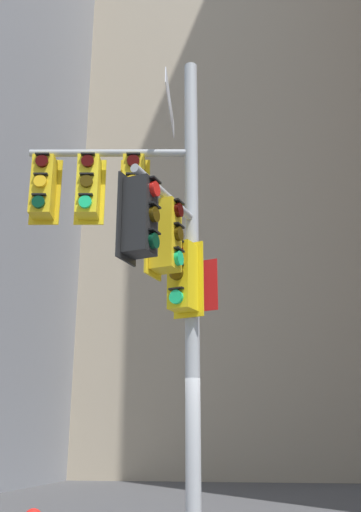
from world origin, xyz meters
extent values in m
cube|color=tan|center=(-0.74, 26.39, 15.58)|extent=(16.94, 16.94, 31.16)
cylinder|color=#9EA0A3|center=(0.00, 0.00, 3.88)|extent=(0.21, 0.21, 7.77)
cylinder|color=#9EA0A3|center=(-1.29, -0.20, 6.10)|extent=(2.61, 0.51, 0.12)
cylinder|color=#9EA0A3|center=(-0.24, -0.91, 4.94)|extent=(0.60, 1.85, 0.12)
cube|color=gold|center=(-0.94, 0.05, 5.50)|extent=(0.48, 0.10, 1.14)
cube|color=gold|center=(-0.91, -0.14, 5.50)|extent=(0.39, 0.39, 1.00)
cylinder|color=#360605|center=(-0.88, -0.34, 5.85)|extent=(0.21, 0.09, 0.20)
cube|color=black|center=(-0.88, -0.34, 5.97)|extent=(0.23, 0.10, 0.02)
cylinder|color=yellow|center=(-0.88, -0.34, 5.50)|extent=(0.21, 0.09, 0.20)
cube|color=black|center=(-0.88, -0.34, 5.62)|extent=(0.23, 0.10, 0.02)
cylinder|color=#06311C|center=(-0.88, -0.34, 5.15)|extent=(0.21, 0.09, 0.20)
cube|color=black|center=(-0.88, -0.34, 5.27)|extent=(0.23, 0.10, 0.02)
cube|color=yellow|center=(-1.65, -0.06, 5.50)|extent=(0.48, 0.10, 1.14)
cube|color=yellow|center=(-1.62, -0.25, 5.50)|extent=(0.39, 0.39, 1.00)
cylinder|color=#360605|center=(-1.59, -0.45, 5.85)|extent=(0.21, 0.09, 0.20)
cube|color=black|center=(-1.59, -0.45, 5.97)|extent=(0.23, 0.10, 0.02)
cylinder|color=#3C2C06|center=(-1.59, -0.45, 5.50)|extent=(0.21, 0.09, 0.20)
cube|color=black|center=(-1.59, -0.45, 5.62)|extent=(0.23, 0.10, 0.02)
cylinder|color=#19C672|center=(-1.59, -0.45, 5.15)|extent=(0.21, 0.09, 0.20)
cube|color=black|center=(-1.59, -0.45, 5.27)|extent=(0.23, 0.10, 0.02)
cube|color=gold|center=(-2.36, -0.17, 5.50)|extent=(0.48, 0.10, 1.14)
cube|color=gold|center=(-2.33, -0.36, 5.50)|extent=(0.39, 0.39, 1.00)
cylinder|color=#360605|center=(-2.30, -0.55, 5.85)|extent=(0.21, 0.09, 0.20)
cube|color=black|center=(-2.30, -0.56, 5.97)|extent=(0.23, 0.10, 0.02)
cylinder|color=yellow|center=(-2.30, -0.55, 5.50)|extent=(0.21, 0.09, 0.20)
cube|color=black|center=(-2.30, -0.56, 5.62)|extent=(0.23, 0.10, 0.02)
cylinder|color=#06311C|center=(-2.30, -0.55, 5.15)|extent=(0.21, 0.09, 0.20)
cube|color=black|center=(-2.30, -0.56, 5.27)|extent=(0.23, 0.10, 0.02)
cube|color=gold|center=(-0.42, -0.86, 4.34)|extent=(0.15, 0.47, 1.14)
cube|color=gold|center=(-0.24, -0.91, 4.34)|extent=(0.42, 0.42, 1.00)
cylinder|color=#360605|center=(-0.05, -0.96, 4.69)|extent=(0.11, 0.21, 0.20)
cube|color=black|center=(-0.04, -0.96, 4.81)|extent=(0.13, 0.23, 0.02)
cylinder|color=#3C2C06|center=(-0.05, -0.96, 4.34)|extent=(0.11, 0.21, 0.20)
cube|color=black|center=(-0.04, -0.96, 4.46)|extent=(0.13, 0.23, 0.02)
cylinder|color=#19C672|center=(-0.05, -0.96, 3.99)|extent=(0.11, 0.21, 0.20)
cube|color=black|center=(-0.04, -0.96, 4.11)|extent=(0.13, 0.23, 0.02)
cube|color=black|center=(-0.62, -1.59, 4.34)|extent=(0.15, 0.47, 1.14)
cube|color=black|center=(-0.43, -1.64, 4.34)|extent=(0.42, 0.42, 1.00)
cylinder|color=red|center=(-0.24, -1.69, 4.69)|extent=(0.11, 0.21, 0.20)
cube|color=black|center=(-0.24, -1.69, 4.81)|extent=(0.13, 0.23, 0.02)
cylinder|color=#3C2C06|center=(-0.24, -1.69, 4.34)|extent=(0.11, 0.21, 0.20)
cube|color=black|center=(-0.24, -1.69, 4.46)|extent=(0.13, 0.23, 0.02)
cylinder|color=#06311C|center=(-0.24, -1.69, 3.99)|extent=(0.11, 0.21, 0.20)
cube|color=black|center=(-0.24, -1.69, 4.11)|extent=(0.13, 0.23, 0.02)
cube|color=yellow|center=(-0.04, -0.11, 3.93)|extent=(0.46, 0.18, 1.14)
cube|color=yellow|center=(-0.10, -0.29, 3.93)|extent=(0.43, 0.43, 1.00)
cylinder|color=#360605|center=(-0.16, -0.48, 4.28)|extent=(0.21, 0.12, 0.20)
cube|color=black|center=(-0.16, -0.49, 4.40)|extent=(0.23, 0.14, 0.02)
cylinder|color=#3C2C06|center=(-0.16, -0.48, 3.93)|extent=(0.21, 0.12, 0.20)
cube|color=black|center=(-0.16, -0.49, 4.05)|extent=(0.23, 0.14, 0.02)
cylinder|color=#19C672|center=(-0.16, -0.48, 3.58)|extent=(0.21, 0.12, 0.20)
cube|color=black|center=(-0.16, -0.49, 3.70)|extent=(0.23, 0.14, 0.02)
cube|color=white|center=(-0.35, -0.03, 7.01)|extent=(0.17, 1.67, 0.28)
cube|color=#19479E|center=(-0.35, -0.03, 7.01)|extent=(0.16, 1.63, 0.24)
cube|color=red|center=(0.07, 0.21, 3.91)|extent=(0.61, 0.21, 0.80)
cube|color=white|center=(0.07, 0.21, 3.91)|extent=(0.57, 0.20, 0.76)
camera|label=1|loc=(1.09, -8.09, 1.64)|focal=39.63mm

